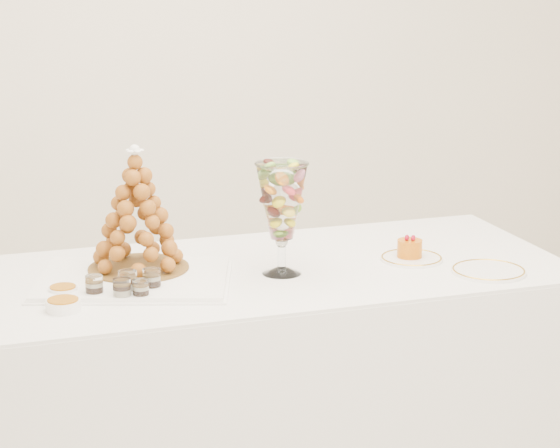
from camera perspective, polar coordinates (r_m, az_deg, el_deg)
name	(u,v)px	position (r m, az deg, el deg)	size (l,w,h in m)	color
buffet_table	(234,392)	(3.61, -2.40, -8.76)	(2.16, 0.86, 0.82)	white
lace_tray	(134,279)	(3.40, -7.66, -2.87)	(0.57, 0.43, 0.02)	white
macaron_vase	(282,203)	(3.39, 0.09, 1.13)	(0.16, 0.16, 0.35)	white
cake_plate	(411,259)	(3.62, 6.88, -1.81)	(0.21, 0.21, 0.01)	white
spare_plate	(489,271)	(3.52, 10.84, -2.43)	(0.24, 0.24, 0.01)	white
verrine_a	(94,287)	(3.25, -9.68, -3.27)	(0.05, 0.05, 0.07)	white
verrine_b	(128,283)	(3.26, -7.96, -3.09)	(0.06, 0.06, 0.08)	white
verrine_c	(152,281)	(3.28, -6.72, -2.96)	(0.05, 0.05, 0.07)	white
verrine_d	(122,290)	(3.21, -8.25, -3.44)	(0.05, 0.05, 0.07)	white
verrine_e	(141,290)	(3.21, -7.29, -3.46)	(0.05, 0.05, 0.06)	white
ramekin_back	(63,292)	(3.30, -11.27, -3.48)	(0.09, 0.09, 0.03)	white
ramekin_front	(63,305)	(3.17, -11.26, -4.19)	(0.10, 0.10, 0.03)	white
croquembouche	(137,209)	(3.42, -7.50, 0.76)	(0.32, 0.32, 0.40)	brown
mousse_cake	(410,248)	(3.62, 6.79, -1.26)	(0.08, 0.08, 0.07)	#C66109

